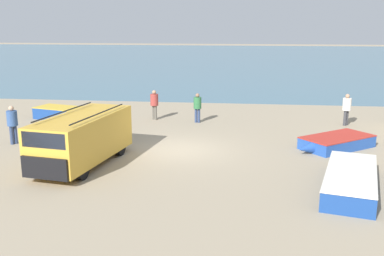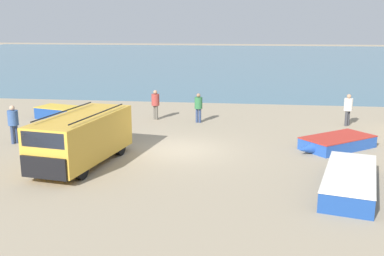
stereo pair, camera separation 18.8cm
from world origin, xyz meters
name	(u,v)px [view 2 (the right image)]	position (x,y,z in m)	size (l,w,h in m)	color
ground_plane	(179,150)	(0.00, 0.00, 0.00)	(200.00, 200.00, 0.00)	gray
sea_water	(231,58)	(0.00, 52.00, 0.00)	(120.00, 80.00, 0.01)	#477084
parked_van	(82,137)	(-3.43, -2.51, 1.11)	(2.74, 5.43, 2.13)	gold
fishing_rowboat_0	(336,143)	(6.93, 1.13, 0.27)	(3.78, 3.36, 0.55)	#234CA3
fishing_rowboat_1	(66,113)	(-7.54, 5.68, 0.34)	(4.02, 2.31, 0.69)	navy
fishing_rowboat_2	(350,179)	(6.50, -3.90, 0.33)	(2.69, 5.71, 0.66)	navy
fisherman_0	(155,102)	(-2.32, 6.17, 1.03)	(0.45, 0.45, 1.72)	#5B564C
fisherman_1	(13,121)	(-7.73, 0.13, 1.08)	(0.47, 0.47, 1.80)	navy
fisherman_2	(348,107)	(8.36, 5.93, 1.04)	(0.46, 0.46, 1.74)	#38383D
fisherman_3	(198,105)	(0.23, 5.68, 0.99)	(0.44, 0.44, 1.66)	navy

